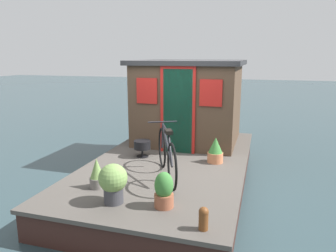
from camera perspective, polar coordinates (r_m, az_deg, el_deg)
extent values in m
plane|color=#2D4247|center=(6.34, 0.53, -10.23)|extent=(60.00, 60.00, 0.00)
cube|color=#4C4742|center=(6.17, 0.54, -6.25)|extent=(5.18, 2.82, 0.06)
cube|color=#381E19|center=(6.26, 0.53, -8.39)|extent=(5.07, 2.77, 0.43)
cube|color=#4C3828|center=(7.37, 3.78, 4.05)|extent=(1.96, 2.19, 1.76)
cube|color=#28282B|center=(7.29, 3.89, 11.29)|extent=(2.16, 2.39, 0.10)
cube|color=#144733|center=(6.41, 1.76, 2.57)|extent=(0.04, 0.60, 1.70)
cube|color=red|center=(6.40, 1.76, 3.00)|extent=(0.03, 0.72, 1.80)
cube|color=red|center=(6.22, 7.68, 5.88)|extent=(0.03, 0.44, 0.52)
cube|color=red|center=(6.55, -3.81, 6.29)|extent=(0.03, 0.44, 0.52)
torus|color=black|center=(5.65, -1.06, -3.93)|extent=(0.66, 0.35, 0.71)
torus|color=black|center=(4.71, 0.74, -7.30)|extent=(0.66, 0.35, 0.71)
cylinder|color=black|center=(5.07, -0.18, -3.14)|extent=(0.86, 0.44, 0.49)
cylinder|color=black|center=(5.17, -0.46, -0.42)|extent=(0.56, 0.29, 0.07)
cylinder|color=black|center=(4.79, 0.40, -4.29)|extent=(0.33, 0.19, 0.44)
cylinder|color=black|center=(5.55, -1.01, -1.78)|extent=(0.12, 0.08, 0.46)
cube|color=black|center=(4.88, 0.09, -1.04)|extent=(0.22, 0.18, 0.06)
cylinder|color=black|center=(5.45, -0.96, 0.75)|extent=(0.24, 0.46, 0.02)
cylinder|color=#935138|center=(4.29, -0.73, -13.18)|extent=(0.26, 0.26, 0.18)
ellipsoid|color=#387533|center=(4.20, -0.74, -10.55)|extent=(0.25, 0.25, 0.36)
cylinder|color=#38383D|center=(4.46, -9.71, -12.11)|extent=(0.26, 0.26, 0.22)
sphere|color=#70934C|center=(4.36, -9.83, -9.19)|extent=(0.39, 0.39, 0.39)
cylinder|color=slate|center=(4.99, -12.53, -9.85)|extent=(0.23, 0.23, 0.16)
cone|color=#70934C|center=(4.91, -12.65, -7.38)|extent=(0.20, 0.20, 0.30)
cylinder|color=#C6754C|center=(6.03, 8.44, -5.59)|extent=(0.29, 0.29, 0.19)
cone|color=#387533|center=(5.96, 8.51, -3.40)|extent=(0.26, 0.26, 0.29)
cylinder|color=black|center=(6.26, -4.64, -3.36)|extent=(0.33, 0.33, 0.16)
cylinder|color=black|center=(6.31, -4.61, -4.79)|extent=(0.04, 0.04, 0.17)
cylinder|color=black|center=(6.33, -4.60, -5.42)|extent=(0.23, 0.23, 0.02)
cylinder|color=brown|center=(3.80, 6.37, -16.51)|extent=(0.11, 0.11, 0.22)
sphere|color=brown|center=(3.75, 6.41, -15.04)|extent=(0.12, 0.12, 0.12)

